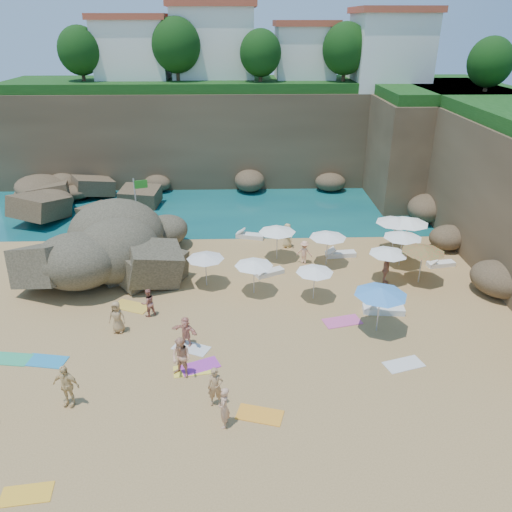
{
  "coord_description": "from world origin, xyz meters",
  "views": [
    {
      "loc": [
        1.24,
        -21.18,
        13.43
      ],
      "look_at": [
        2.0,
        3.0,
        2.0
      ],
      "focal_mm": 35.0,
      "sensor_mm": 36.0,
      "label": 1
    }
  ],
  "objects_px": {
    "person_stand_4": "(287,235)",
    "person_stand_6": "(224,408)",
    "person_stand_2": "(304,252)",
    "lounger_0": "(270,273)",
    "parasol_1": "(328,235)",
    "parasol_2": "(277,229)",
    "flag_pole": "(138,204)",
    "person_stand_1": "(148,303)",
    "person_stand_5": "(97,235)",
    "rock_outcrop": "(110,267)",
    "person_stand_3": "(386,270)",
    "parasol_0": "(205,256)"
  },
  "relations": [
    {
      "from": "person_stand_4",
      "to": "person_stand_6",
      "type": "relative_size",
      "value": 0.97
    },
    {
      "from": "person_stand_4",
      "to": "person_stand_2",
      "type": "bearing_deg",
      "value": -38.55
    },
    {
      "from": "lounger_0",
      "to": "person_stand_6",
      "type": "distance_m",
      "value": 12.18
    },
    {
      "from": "parasol_1",
      "to": "person_stand_4",
      "type": "relative_size",
      "value": 1.36
    },
    {
      "from": "parasol_2",
      "to": "flag_pole",
      "type": "bearing_deg",
      "value": 165.05
    },
    {
      "from": "parasol_1",
      "to": "person_stand_1",
      "type": "distance_m",
      "value": 11.37
    },
    {
      "from": "lounger_0",
      "to": "person_stand_5",
      "type": "relative_size",
      "value": 0.95
    },
    {
      "from": "rock_outcrop",
      "to": "person_stand_3",
      "type": "distance_m",
      "value": 16.21
    },
    {
      "from": "flag_pole",
      "to": "lounger_0",
      "type": "relative_size",
      "value": 2.63
    },
    {
      "from": "person_stand_1",
      "to": "person_stand_2",
      "type": "relative_size",
      "value": 1.01
    },
    {
      "from": "person_stand_3",
      "to": "person_stand_5",
      "type": "bearing_deg",
      "value": 95.6
    },
    {
      "from": "lounger_0",
      "to": "person_stand_1",
      "type": "distance_m",
      "value": 7.63
    },
    {
      "from": "parasol_0",
      "to": "person_stand_4",
      "type": "bearing_deg",
      "value": 45.62
    },
    {
      "from": "person_stand_1",
      "to": "person_stand_5",
      "type": "distance_m",
      "value": 9.55
    },
    {
      "from": "parasol_0",
      "to": "person_stand_5",
      "type": "distance_m",
      "value": 9.06
    },
    {
      "from": "parasol_1",
      "to": "parasol_2",
      "type": "height_order",
      "value": "parasol_2"
    },
    {
      "from": "parasol_0",
      "to": "parasol_1",
      "type": "relative_size",
      "value": 0.94
    },
    {
      "from": "person_stand_5",
      "to": "person_stand_6",
      "type": "height_order",
      "value": "person_stand_5"
    },
    {
      "from": "flag_pole",
      "to": "parasol_1",
      "type": "relative_size",
      "value": 2.05
    },
    {
      "from": "parasol_2",
      "to": "person_stand_4",
      "type": "xyz_separation_m",
      "value": [
        0.79,
        1.74,
        -1.15
      ]
    },
    {
      "from": "person_stand_6",
      "to": "person_stand_1",
      "type": "bearing_deg",
      "value": -147.41
    },
    {
      "from": "rock_outcrop",
      "to": "parasol_2",
      "type": "xyz_separation_m",
      "value": [
        10.13,
        0.91,
        1.97
      ]
    },
    {
      "from": "person_stand_3",
      "to": "parasol_2",
      "type": "bearing_deg",
      "value": 82.58
    },
    {
      "from": "parasol_2",
      "to": "person_stand_5",
      "type": "height_order",
      "value": "parasol_2"
    },
    {
      "from": "person_stand_2",
      "to": "person_stand_6",
      "type": "height_order",
      "value": "person_stand_6"
    },
    {
      "from": "parasol_0",
      "to": "person_stand_2",
      "type": "bearing_deg",
      "value": 24.4
    },
    {
      "from": "lounger_0",
      "to": "person_stand_1",
      "type": "xyz_separation_m",
      "value": [
        -6.3,
        -4.26,
        0.61
      ]
    },
    {
      "from": "rock_outcrop",
      "to": "person_stand_6",
      "type": "xyz_separation_m",
      "value": [
        7.24,
        -13.19,
        0.84
      ]
    },
    {
      "from": "flag_pole",
      "to": "parasol_0",
      "type": "height_order",
      "value": "flag_pole"
    },
    {
      "from": "parasol_2",
      "to": "person_stand_4",
      "type": "bearing_deg",
      "value": 65.65
    },
    {
      "from": "parasol_0",
      "to": "person_stand_1",
      "type": "bearing_deg",
      "value": -131.12
    },
    {
      "from": "person_stand_1",
      "to": "person_stand_2",
      "type": "xyz_separation_m",
      "value": [
        8.49,
        5.72,
        -0.01
      ]
    },
    {
      "from": "rock_outcrop",
      "to": "person_stand_1",
      "type": "bearing_deg",
      "value": -59.44
    },
    {
      "from": "parasol_2",
      "to": "parasol_1",
      "type": "bearing_deg",
      "value": -16.0
    },
    {
      "from": "person_stand_6",
      "to": "parasol_0",
      "type": "bearing_deg",
      "value": -168.07
    },
    {
      "from": "parasol_1",
      "to": "parasol_2",
      "type": "relative_size",
      "value": 0.98
    },
    {
      "from": "lounger_0",
      "to": "person_stand_5",
      "type": "distance_m",
      "value": 11.68
    },
    {
      "from": "flag_pole",
      "to": "parasol_1",
      "type": "distance_m",
      "value": 12.15
    },
    {
      "from": "parasol_2",
      "to": "person_stand_3",
      "type": "bearing_deg",
      "value": -30.19
    },
    {
      "from": "rock_outcrop",
      "to": "person_stand_1",
      "type": "relative_size",
      "value": 6.21
    },
    {
      "from": "person_stand_6",
      "to": "person_stand_5",
      "type": "bearing_deg",
      "value": -146.68
    },
    {
      "from": "parasol_2",
      "to": "lounger_0",
      "type": "distance_m",
      "value": 2.89
    },
    {
      "from": "person_stand_1",
      "to": "flag_pole",
      "type": "bearing_deg",
      "value": -111.51
    },
    {
      "from": "lounger_0",
      "to": "person_stand_4",
      "type": "height_order",
      "value": "person_stand_4"
    },
    {
      "from": "parasol_1",
      "to": "lounger_0",
      "type": "bearing_deg",
      "value": -159.67
    },
    {
      "from": "person_stand_2",
      "to": "person_stand_3",
      "type": "height_order",
      "value": "person_stand_3"
    },
    {
      "from": "person_stand_2",
      "to": "person_stand_3",
      "type": "bearing_deg",
      "value": 164.03
    },
    {
      "from": "parasol_1",
      "to": "flag_pole",
      "type": "bearing_deg",
      "value": 164.78
    },
    {
      "from": "parasol_2",
      "to": "person_stand_5",
      "type": "bearing_deg",
      "value": 170.37
    },
    {
      "from": "parasol_1",
      "to": "parasol_2",
      "type": "distance_m",
      "value": 3.08
    }
  ]
}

